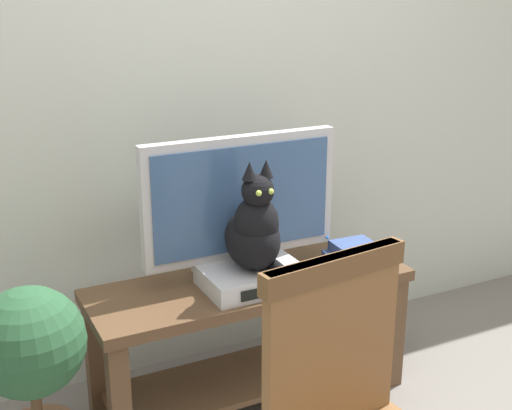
{
  "coord_description": "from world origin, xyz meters",
  "views": [
    {
      "loc": [
        -1.07,
        -1.7,
        1.63
      ],
      "look_at": [
        -0.01,
        0.42,
        0.86
      ],
      "focal_mm": 47.61,
      "sensor_mm": 36.0,
      "label": 1
    }
  ],
  "objects_px": {
    "media_box": "(253,277)",
    "book_stack": "(353,252)",
    "cat": "(255,230)",
    "tv_stand": "(250,319)",
    "tv": "(241,204)",
    "potted_plant": "(32,369)"
  },
  "relations": [
    {
      "from": "tv_stand",
      "to": "book_stack",
      "type": "height_order",
      "value": "book_stack"
    },
    {
      "from": "tv_stand",
      "to": "media_box",
      "type": "xyz_separation_m",
      "value": [
        -0.02,
        -0.06,
        0.21
      ]
    },
    {
      "from": "tv_stand",
      "to": "potted_plant",
      "type": "relative_size",
      "value": 1.75
    },
    {
      "from": "tv_stand",
      "to": "tv",
      "type": "height_order",
      "value": "tv"
    },
    {
      "from": "media_box",
      "to": "potted_plant",
      "type": "relative_size",
      "value": 0.52
    },
    {
      "from": "tv",
      "to": "potted_plant",
      "type": "bearing_deg",
      "value": -166.07
    },
    {
      "from": "media_box",
      "to": "book_stack",
      "type": "bearing_deg",
      "value": 6.2
    },
    {
      "from": "cat",
      "to": "tv_stand",
      "type": "bearing_deg",
      "value": 76.58
    },
    {
      "from": "media_box",
      "to": "cat",
      "type": "xyz_separation_m",
      "value": [
        0.0,
        -0.01,
        0.2
      ]
    },
    {
      "from": "book_stack",
      "to": "potted_plant",
      "type": "height_order",
      "value": "potted_plant"
    },
    {
      "from": "media_box",
      "to": "book_stack",
      "type": "relative_size",
      "value": 1.71
    },
    {
      "from": "tv",
      "to": "potted_plant",
      "type": "height_order",
      "value": "tv"
    },
    {
      "from": "tv_stand",
      "to": "book_stack",
      "type": "relative_size",
      "value": 5.75
    },
    {
      "from": "book_stack",
      "to": "tv_stand",
      "type": "bearing_deg",
      "value": 179.44
    },
    {
      "from": "tv_stand",
      "to": "media_box",
      "type": "relative_size",
      "value": 3.37
    },
    {
      "from": "tv_stand",
      "to": "tv",
      "type": "distance_m",
      "value": 0.47
    },
    {
      "from": "tv",
      "to": "tv_stand",
      "type": "bearing_deg",
      "value": -90.02
    },
    {
      "from": "cat",
      "to": "book_stack",
      "type": "distance_m",
      "value": 0.54
    },
    {
      "from": "tv",
      "to": "book_stack",
      "type": "distance_m",
      "value": 0.55
    },
    {
      "from": "media_box",
      "to": "potted_plant",
      "type": "distance_m",
      "value": 0.85
    },
    {
      "from": "tv",
      "to": "book_stack",
      "type": "bearing_deg",
      "value": -9.97
    },
    {
      "from": "tv_stand",
      "to": "potted_plant",
      "type": "bearing_deg",
      "value": -171.17
    }
  ]
}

